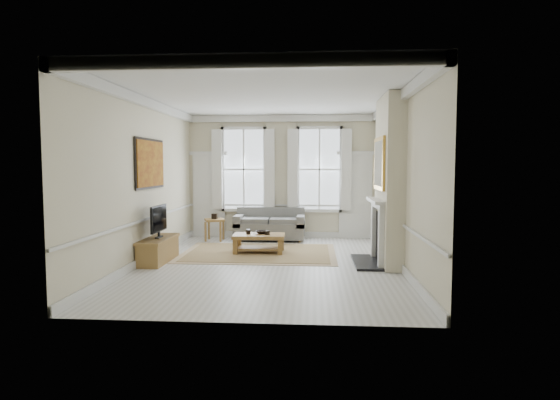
# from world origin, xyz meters

# --- Properties ---
(floor) EXTENTS (7.20, 7.20, 0.00)m
(floor) POSITION_xyz_m (0.00, 0.00, 0.00)
(floor) COLOR #B7B5AD
(floor) RESTS_ON ground
(ceiling) EXTENTS (7.20, 7.20, 0.00)m
(ceiling) POSITION_xyz_m (0.00, 0.00, 3.40)
(ceiling) COLOR white
(ceiling) RESTS_ON back_wall
(back_wall) EXTENTS (5.20, 0.00, 5.20)m
(back_wall) POSITION_xyz_m (0.00, 3.60, 1.70)
(back_wall) COLOR beige
(back_wall) RESTS_ON floor
(left_wall) EXTENTS (0.00, 7.20, 7.20)m
(left_wall) POSITION_xyz_m (-2.60, 0.00, 1.70)
(left_wall) COLOR beige
(left_wall) RESTS_ON floor
(right_wall) EXTENTS (0.00, 7.20, 7.20)m
(right_wall) POSITION_xyz_m (2.60, 0.00, 1.70)
(right_wall) COLOR beige
(right_wall) RESTS_ON floor
(window_left) EXTENTS (1.26, 0.20, 2.20)m
(window_left) POSITION_xyz_m (-1.05, 3.55, 1.90)
(window_left) COLOR #B2BCC6
(window_left) RESTS_ON back_wall
(window_right) EXTENTS (1.26, 0.20, 2.20)m
(window_right) POSITION_xyz_m (1.05, 3.55, 1.90)
(window_right) COLOR #B2BCC6
(window_right) RESTS_ON back_wall
(door_left) EXTENTS (0.90, 0.08, 2.30)m
(door_left) POSITION_xyz_m (-2.05, 3.56, 1.15)
(door_left) COLOR silver
(door_left) RESTS_ON floor
(door_right) EXTENTS (0.90, 0.08, 2.30)m
(door_right) POSITION_xyz_m (2.05, 3.56, 1.15)
(door_right) COLOR silver
(door_right) RESTS_ON floor
(painting) EXTENTS (0.05, 1.66, 1.06)m
(painting) POSITION_xyz_m (-2.56, 0.30, 2.05)
(painting) COLOR #B4841E
(painting) RESTS_ON left_wall
(chimney_breast) EXTENTS (0.35, 1.70, 3.38)m
(chimney_breast) POSITION_xyz_m (2.43, 0.20, 1.70)
(chimney_breast) COLOR beige
(chimney_breast) RESTS_ON floor
(hearth) EXTENTS (0.55, 1.50, 0.05)m
(hearth) POSITION_xyz_m (2.00, 0.20, 0.03)
(hearth) COLOR black
(hearth) RESTS_ON floor
(fireplace) EXTENTS (0.21, 1.45, 1.33)m
(fireplace) POSITION_xyz_m (2.20, 0.20, 0.73)
(fireplace) COLOR silver
(fireplace) RESTS_ON floor
(mirror) EXTENTS (0.06, 1.26, 1.06)m
(mirror) POSITION_xyz_m (2.21, 0.20, 2.05)
(mirror) COLOR gold
(mirror) RESTS_ON chimney_breast
(sofa) EXTENTS (1.87, 0.91, 0.86)m
(sofa) POSITION_xyz_m (-0.28, 3.11, 0.36)
(sofa) COLOR slate
(sofa) RESTS_ON floor
(side_table) EXTENTS (0.62, 0.62, 0.59)m
(side_table) POSITION_xyz_m (-1.75, 2.86, 0.48)
(side_table) COLOR brown
(side_table) RESTS_ON floor
(rug) EXTENTS (3.50, 2.60, 0.02)m
(rug) POSITION_xyz_m (-0.35, 1.14, 0.01)
(rug) COLOR #8F6D4A
(rug) RESTS_ON floor
(coffee_table) EXTENTS (1.19, 0.72, 0.44)m
(coffee_table) POSITION_xyz_m (-0.35, 1.14, 0.36)
(coffee_table) COLOR brown
(coffee_table) RESTS_ON rug
(ceramic_pot_a) EXTENTS (0.10, 0.10, 0.10)m
(ceramic_pot_a) POSITION_xyz_m (-0.60, 1.19, 0.49)
(ceramic_pot_a) COLOR black
(ceramic_pot_a) RESTS_ON coffee_table
(ceramic_pot_b) EXTENTS (0.12, 0.12, 0.09)m
(ceramic_pot_b) POSITION_xyz_m (-0.15, 1.09, 0.48)
(ceramic_pot_b) COLOR black
(ceramic_pot_b) RESTS_ON coffee_table
(bowl) EXTENTS (0.30, 0.30, 0.07)m
(bowl) POSITION_xyz_m (-0.30, 1.24, 0.47)
(bowl) COLOR black
(bowl) RESTS_ON coffee_table
(tv_stand) EXTENTS (0.46, 1.42, 0.51)m
(tv_stand) POSITION_xyz_m (-2.34, 0.06, 0.25)
(tv_stand) COLOR brown
(tv_stand) RESTS_ON floor
(tv) EXTENTS (0.08, 0.90, 0.68)m
(tv) POSITION_xyz_m (-2.32, 0.06, 0.90)
(tv) COLOR black
(tv) RESTS_ON tv_stand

